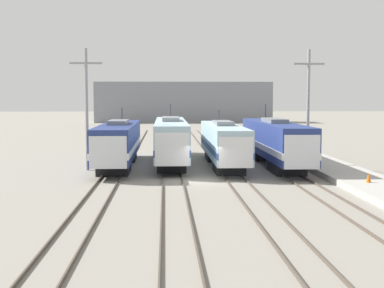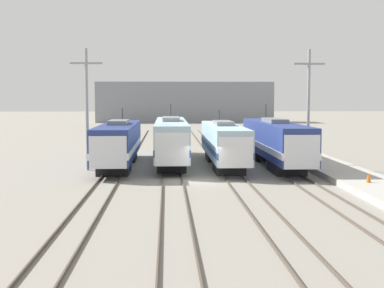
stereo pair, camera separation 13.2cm
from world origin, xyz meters
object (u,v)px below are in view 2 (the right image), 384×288
(locomotive_center_left, at_px, (171,140))
(catenary_tower_right, at_px, (308,105))
(locomotive_far_left, at_px, (118,143))
(traffic_cone, at_px, (368,178))
(locomotive_far_right, at_px, (276,142))
(locomotive_center_right, at_px, (224,143))
(catenary_tower_left, at_px, (87,105))

(locomotive_center_left, bearing_deg, catenary_tower_right, -19.23)
(locomotive_far_left, distance_m, traffic_cone, 21.34)
(locomotive_far_right, bearing_deg, locomotive_center_right, -178.05)
(locomotive_center_left, bearing_deg, catenary_tower_left, -150.01)
(locomotive_far_left, height_order, catenary_tower_left, catenary_tower_left)
(locomotive_far_left, bearing_deg, locomotive_center_right, -1.50)
(locomotive_center_right, xyz_separation_m, catenary_tower_left, (-11.56, -1.67, 3.33))
(locomotive_far_left, xyz_separation_m, catenary_tower_left, (-2.38, -1.91, 3.29))
(locomotive_far_right, height_order, catenary_tower_right, catenary_tower_right)
(locomotive_center_left, distance_m, locomotive_center_right, 5.16)
(locomotive_center_right, relative_size, traffic_cone, 28.43)
(locomotive_far_left, distance_m, locomotive_center_left, 5.05)
(catenary_tower_left, relative_size, catenary_tower_right, 1.00)
(catenary_tower_left, xyz_separation_m, catenary_tower_right, (18.50, 0.00, 0.00))
(locomotive_far_left, relative_size, locomotive_center_left, 0.91)
(locomotive_center_left, height_order, catenary_tower_right, catenary_tower_right)
(locomotive_center_left, xyz_separation_m, catenary_tower_right, (11.53, -4.02, 3.20))
(locomotive_center_right, xyz_separation_m, locomotive_far_right, (4.59, 0.16, 0.10))
(locomotive_center_left, xyz_separation_m, traffic_cone, (12.88, -14.31, -1.43))
(locomotive_far_left, height_order, locomotive_center_right, locomotive_far_left)
(locomotive_far_left, bearing_deg, catenary_tower_left, -141.36)
(locomotive_far_left, distance_m, catenary_tower_left, 4.49)
(locomotive_center_left, height_order, locomotive_center_right, locomotive_center_left)
(locomotive_far_left, distance_m, locomotive_far_right, 13.76)
(locomotive_center_right, bearing_deg, locomotive_far_right, 1.95)
(catenary_tower_right, bearing_deg, locomotive_far_left, 173.25)
(locomotive_center_right, bearing_deg, catenary_tower_right, -13.49)
(catenary_tower_left, bearing_deg, locomotive_center_right, 8.20)
(catenary_tower_right, relative_size, traffic_cone, 16.33)
(locomotive_center_right, bearing_deg, locomotive_far_left, 178.50)
(locomotive_center_right, relative_size, catenary_tower_right, 1.74)
(catenary_tower_right, bearing_deg, locomotive_far_right, 142.28)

